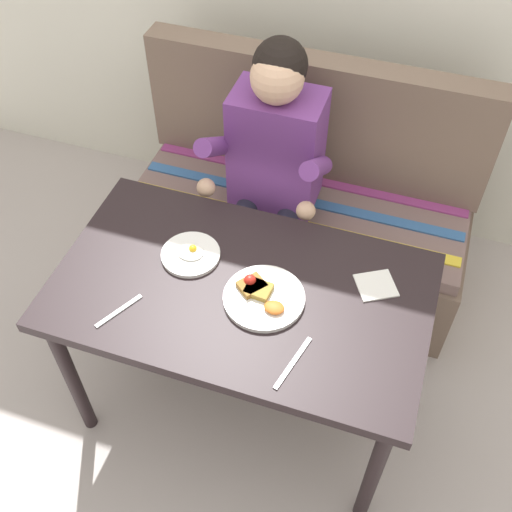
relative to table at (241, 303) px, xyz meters
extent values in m
plane|color=#B0A6A2|center=(0.00, 0.00, -0.65)|extent=(8.00, 8.00, 0.00)
cube|color=black|center=(0.00, 0.00, 0.06)|extent=(1.20, 0.70, 0.04)
cylinder|color=black|center=(-0.54, -0.29, -0.30)|extent=(0.05, 0.05, 0.69)
cylinder|color=black|center=(0.54, -0.29, -0.30)|extent=(0.05, 0.05, 0.69)
cylinder|color=black|center=(-0.54, 0.29, -0.30)|extent=(0.05, 0.05, 0.69)
cylinder|color=black|center=(0.54, 0.29, -0.30)|extent=(0.05, 0.05, 0.69)
cube|color=#705B4C|center=(0.00, 0.72, -0.45)|extent=(1.44, 0.56, 0.40)
cube|color=#765E59|center=(0.00, 0.72, -0.22)|extent=(1.40, 0.52, 0.06)
cube|color=#705B4C|center=(0.00, 0.94, 0.08)|extent=(1.44, 0.12, 0.54)
cube|color=yellow|center=(0.00, 0.58, -0.18)|extent=(1.38, 0.05, 0.01)
cube|color=#336099|center=(0.00, 0.72, -0.18)|extent=(1.38, 0.05, 0.01)
cube|color=#93387A|center=(0.00, 0.86, -0.18)|extent=(1.38, 0.05, 0.01)
cube|color=#6D3782|center=(-0.09, 0.66, 0.11)|extent=(0.34, 0.22, 0.48)
sphere|color=#DBAD89|center=(-0.09, 0.64, 0.44)|extent=(0.19, 0.19, 0.19)
sphere|color=black|center=(-0.09, 0.67, 0.47)|extent=(0.19, 0.19, 0.19)
cylinder|color=#6D3782|center=(-0.28, 0.52, 0.18)|extent=(0.07, 0.29, 0.23)
cylinder|color=#6D3782|center=(0.10, 0.52, 0.18)|extent=(0.07, 0.29, 0.23)
sphere|color=#DBAD89|center=(-0.28, 0.40, 0.08)|extent=(0.07, 0.07, 0.07)
sphere|color=#DBAD89|center=(0.10, 0.40, 0.08)|extent=(0.07, 0.07, 0.07)
cylinder|color=#232333|center=(-0.17, 0.49, -0.13)|extent=(0.09, 0.34, 0.09)
cylinder|color=#232333|center=(-0.17, 0.32, -0.39)|extent=(0.08, 0.08, 0.52)
cube|color=black|center=(-0.17, 0.26, -0.62)|extent=(0.09, 0.20, 0.05)
cylinder|color=#232333|center=(0.00, 0.49, -0.13)|extent=(0.09, 0.34, 0.09)
cylinder|color=#232333|center=(0.00, 0.32, -0.39)|extent=(0.08, 0.08, 0.52)
cube|color=black|center=(0.00, 0.26, -0.62)|extent=(0.09, 0.20, 0.05)
cylinder|color=white|center=(0.08, -0.02, 0.09)|extent=(0.26, 0.26, 0.02)
cube|color=brown|center=(0.04, 0.00, 0.11)|extent=(0.10, 0.10, 0.02)
cube|color=olive|center=(0.06, -0.01, 0.11)|extent=(0.09, 0.07, 0.02)
sphere|color=red|center=(0.03, 0.01, 0.12)|extent=(0.04, 0.04, 0.04)
ellipsoid|color=#CC6623|center=(0.13, -0.06, 0.11)|extent=(0.06, 0.05, 0.02)
cylinder|color=white|center=(-0.20, 0.07, 0.09)|extent=(0.20, 0.20, 0.01)
ellipsoid|color=white|center=(-0.20, 0.07, 0.10)|extent=(0.09, 0.08, 0.01)
sphere|color=yellow|center=(-0.20, 0.08, 0.11)|extent=(0.03, 0.03, 0.03)
cube|color=silver|center=(0.40, 0.14, 0.09)|extent=(0.16, 0.16, 0.01)
cube|color=silver|center=(-0.33, -0.21, 0.08)|extent=(0.09, 0.16, 0.00)
cube|color=silver|center=(0.23, -0.21, 0.08)|extent=(0.06, 0.20, 0.00)
camera|label=1|loc=(0.43, -1.14, 1.63)|focal=43.41mm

